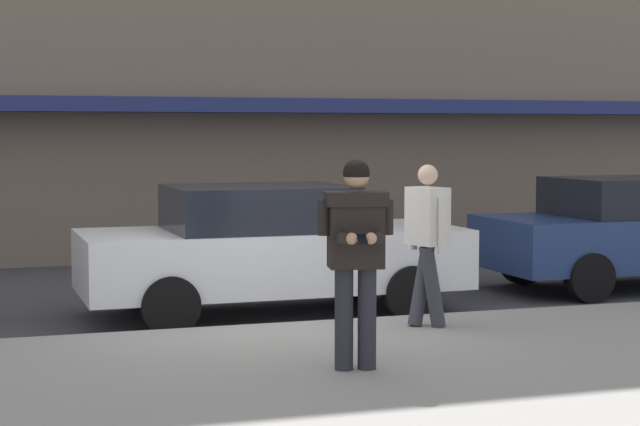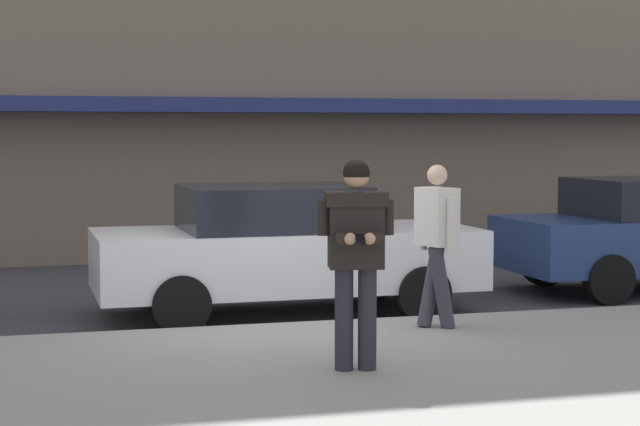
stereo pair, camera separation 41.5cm
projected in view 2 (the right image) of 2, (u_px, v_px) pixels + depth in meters
The scene contains 6 objects.
ground_plane at pixel (278, 332), 11.61m from camera, with size 80.00×80.00×0.00m, color #3D3D42.
sidewalk at pixel (467, 379), 9.12m from camera, with size 32.00×5.30×0.14m, color gray.
curb_paint_line at pixel (364, 327), 11.92m from camera, with size 28.00×0.12×0.01m, color silver.
parked_sedan_mid at pixel (283, 248), 12.65m from camera, with size 4.52×1.98×1.54m.
man_texting_on_phone at pixel (356, 241), 9.06m from camera, with size 0.64×0.63×1.81m.
pedestrian_in_light_coat at pixel (437, 235), 11.05m from camera, with size 0.40×0.58×1.70m.
Camera 2 is at (-2.59, -11.19, 2.19)m, focal length 60.00 mm.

